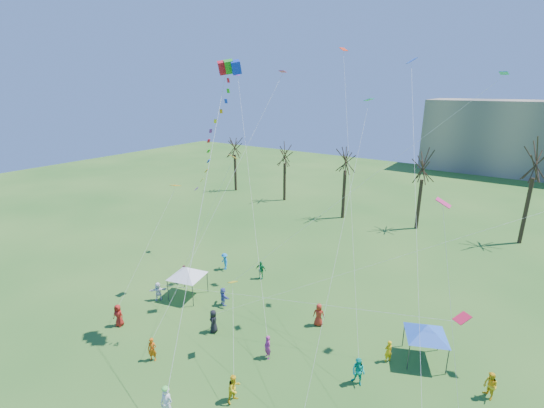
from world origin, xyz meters
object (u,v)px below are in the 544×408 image
Objects in this scene: big_box_kite at (216,140)px; canopy_tent_blue at (427,330)px; hero_kite_flyer at (167,404)px; canopy_tent_white at (187,272)px.

canopy_tent_blue is (13.14, 5.41, -12.19)m from big_box_kite.
canopy_tent_blue is (10.43, 13.16, 1.21)m from hero_kite_flyer.
big_box_kite is 5.07× the size of canopy_tent_white.
big_box_kite is 18.73m from canopy_tent_blue.
canopy_tent_white reaches higher than canopy_tent_blue.
big_box_kite is 13.67m from canopy_tent_white.
canopy_tent_blue reaches higher than hero_kite_flyer.
canopy_tent_white is (-8.70, 9.83, 1.29)m from hero_kite_flyer.
hero_kite_flyer is at bearing -128.42° from canopy_tent_blue.
canopy_tent_white is 1.10× the size of canopy_tent_blue.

